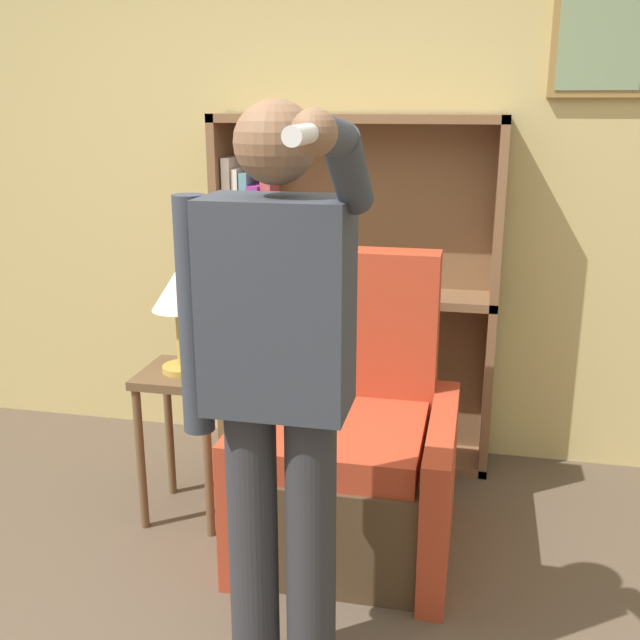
% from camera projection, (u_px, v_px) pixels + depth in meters
% --- Properties ---
extents(wall_back, '(8.00, 0.11, 2.80)m').
position_uv_depth(wall_back, '(318.00, 174.00, 3.68)').
color(wall_back, tan).
rests_on(wall_back, ground_plane).
extents(bookcase, '(1.35, 0.28, 1.69)m').
position_uv_depth(bookcase, '(326.00, 298.00, 3.68)').
color(bookcase, brown).
rests_on(bookcase, ground_plane).
extents(armchair, '(0.82, 0.83, 1.16)m').
position_uv_depth(armchair, '(352.00, 456.00, 3.04)').
color(armchair, '#4C3823').
rests_on(armchair, ground_plane).
extents(person_standing, '(0.54, 0.78, 1.76)m').
position_uv_depth(person_standing, '(277.00, 381.00, 2.07)').
color(person_standing, '#2D2D33').
rests_on(person_standing, ground_plane).
extents(side_table, '(0.35, 0.35, 0.67)m').
position_uv_depth(side_table, '(185.00, 406.00, 3.16)').
color(side_table, brown).
rests_on(side_table, ground_plane).
extents(table_lamp, '(0.23, 0.23, 0.44)m').
position_uv_depth(table_lamp, '(179.00, 297.00, 3.03)').
color(table_lamp, gold).
rests_on(table_lamp, side_table).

